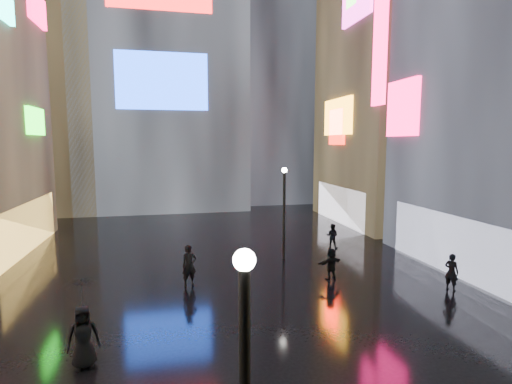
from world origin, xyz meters
name	(u,v)px	position (x,y,z in m)	size (l,w,h in m)	color
ground	(223,268)	(0.00, 20.00, 0.00)	(140.00, 140.00, 0.00)	black
building_right_far	(400,51)	(15.98, 30.00, 13.98)	(10.28, 12.00, 28.00)	black
tower_main	(160,2)	(-3.00, 43.97, 21.01)	(16.00, 14.20, 42.00)	black
tower_flank_right	(268,52)	(9.00, 46.00, 17.00)	(12.00, 12.00, 34.00)	black
tower_flank_left	(43,74)	(-14.00, 42.00, 13.00)	(10.00, 10.00, 26.00)	black
lamp_far	(284,208)	(3.61, 21.00, 2.94)	(0.30, 0.30, 5.20)	black
pedestrian_4	(83,337)	(-5.25, 11.58, 0.93)	(0.91, 0.59, 1.87)	black
pedestrian_5	(331,264)	(4.85, 17.16, 0.76)	(1.41, 0.45, 1.52)	black
pedestrian_6	(189,266)	(-1.87, 17.75, 0.95)	(0.69, 0.46, 1.90)	black
pedestrian_7	(332,236)	(7.23, 22.56, 0.77)	(0.75, 0.58, 1.53)	black
umbrella_2	(81,293)	(-5.25, 11.58, 2.28)	(0.90, 0.92, 0.83)	black
pedestrian_8	(451,272)	(9.51, 14.64, 0.84)	(0.61, 0.40, 1.68)	black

